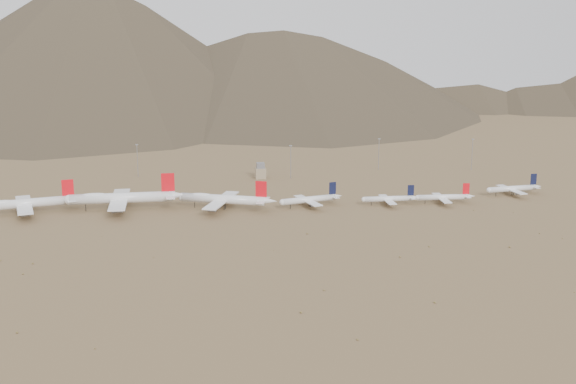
{
  "coord_description": "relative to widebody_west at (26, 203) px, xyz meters",
  "views": [
    {
      "loc": [
        -23.01,
        -419.93,
        113.88
      ],
      "look_at": [
        38.9,
        30.0,
        9.32
      ],
      "focal_mm": 45.0,
      "sensor_mm": 36.0,
      "label": 1
    }
  ],
  "objects": [
    {
      "name": "widebody_centre",
      "position": [
        58.02,
        2.37,
        1.03
      ],
      "size": [
        76.72,
        58.75,
        22.78
      ],
      "rotation": [
        0.0,
        0.0,
        0.02
      ],
      "color": "white",
      "rests_on": "ground"
    },
    {
      "name": "mast_west",
      "position": [
        61.26,
        105.63,
        7.38
      ],
      "size": [
        2.0,
        0.6,
        25.7
      ],
      "color": "gray",
      "rests_on": "ground"
    },
    {
      "name": "mast_far_east",
      "position": [
        327.44,
        96.24,
        7.38
      ],
      "size": [
        2.0,
        0.6,
        25.7
      ],
      "color": "gray",
      "rests_on": "ground"
    },
    {
      "name": "desert_scrub",
      "position": [
        144.05,
        -135.49,
        -6.48
      ],
      "size": [
        437.82,
        179.37,
        0.93
      ],
      "color": "olive",
      "rests_on": "ground"
    },
    {
      "name": "narrowbody_d",
      "position": [
        322.44,
        7.55,
        -2.23
      ],
      "size": [
        42.76,
        31.06,
        14.16
      ],
      "rotation": [
        0.0,
        0.0,
        0.14
      ],
      "color": "white",
      "rests_on": "ground"
    },
    {
      "name": "ground",
      "position": [
        124.79,
        -32.23,
        -6.82
      ],
      "size": [
        3000.0,
        3000.0,
        0.0
      ],
      "primitive_type": "plane",
      "color": "#90714A",
      "rests_on": "ground"
    },
    {
      "name": "narrowbody_c",
      "position": [
        266.46,
        -9.6,
        -2.49
      ],
      "size": [
        40.49,
        29.03,
        13.35
      ],
      "rotation": [
        0.0,
        0.0,
        -0.05
      ],
      "color": "white",
      "rests_on": "ground"
    },
    {
      "name": "widebody_east",
      "position": [
        121.78,
        -5.18,
        -0.1
      ],
      "size": [
        62.57,
        50.02,
        19.5
      ],
      "rotation": [
        0.0,
        0.0,
        -0.36
      ],
      "color": "white",
      "rests_on": "ground"
    },
    {
      "name": "control_tower",
      "position": [
        154.79,
        87.77,
        -1.51
      ],
      "size": [
        8.0,
        8.0,
        12.0
      ],
      "color": "gray",
      "rests_on": "ground"
    },
    {
      "name": "narrowbody_b",
      "position": [
        229.96,
        -8.36,
        -2.64
      ],
      "size": [
        39.03,
        27.82,
        12.88
      ],
      "rotation": [
        0.0,
        0.0,
        -0.0
      ],
      "color": "white",
      "rests_on": "ground"
    },
    {
      "name": "narrowbody_a",
      "position": [
        177.83,
        -5.71,
        -2.02
      ],
      "size": [
        43.66,
        32.33,
        14.79
      ],
      "rotation": [
        0.0,
        0.0,
        0.28
      ],
      "color": "white",
      "rests_on": "ground"
    },
    {
      "name": "mast_east",
      "position": [
        253.27,
        108.63,
        7.38
      ],
      "size": [
        2.0,
        0.6,
        25.7
      ],
      "color": "gray",
      "rests_on": "ground"
    },
    {
      "name": "mountain_ridge",
      "position": [
        124.79,
        867.77,
        143.18
      ],
      "size": [
        4400.0,
        1000.0,
        300.0
      ],
      "color": "brown",
      "rests_on": "ground"
    },
    {
      "name": "mast_centre",
      "position": [
        177.72,
        84.37,
        7.38
      ],
      "size": [
        2.0,
        0.6,
        25.7
      ],
      "color": "gray",
      "rests_on": "ground"
    },
    {
      "name": "widebody_west",
      "position": [
        0.0,
        0.0,
        0.0
      ],
      "size": [
        65.39,
        51.51,
        19.79
      ],
      "rotation": [
        0.0,
        0.0,
        0.24
      ],
      "color": "white",
      "rests_on": "ground"
    }
  ]
}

